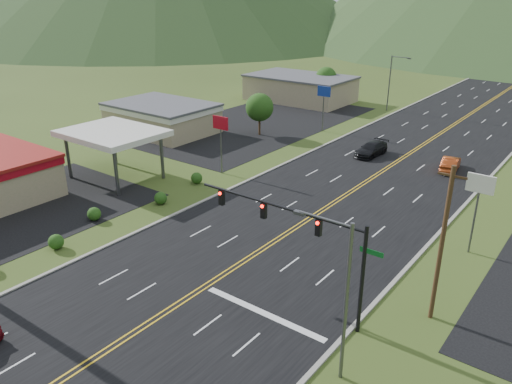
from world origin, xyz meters
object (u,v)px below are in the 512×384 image
Objects in this scene: traffic_signal at (303,233)px; car_red_far at (450,164)px; car_dark_mid at (371,149)px; streetlight_west at (392,79)px; streetlight_east at (341,291)px; gas_canopy at (112,134)px.

traffic_signal reaches higher than car_red_far.
traffic_signal is 2.41× the size of car_dark_mid.
streetlight_west is 29.99m from car_red_far.
car_red_far is at bearing 98.34° from streetlight_east.
streetlight_west is 0.90× the size of gas_canopy.
gas_canopy is (-28.48, 8.00, -0.46)m from traffic_signal.
streetlight_west is at bearing 112.50° from car_dark_mid.
streetlight_east is at bearing -40.39° from traffic_signal.
traffic_signal is at bearing -15.70° from gas_canopy.
gas_canopy is 30.36m from car_dark_mid.
car_dark_mid is at bearing 107.49° from traffic_signal.
gas_canopy is at bearing 31.44° from car_red_far.
gas_canopy is at bearing 164.30° from traffic_signal.
gas_canopy is (-33.18, 12.00, -0.31)m from streetlight_east.
traffic_signal reaches higher than gas_canopy.
car_red_far is at bearing 91.06° from traffic_signal.
streetlight_east reaches higher than gas_canopy.
traffic_signal is 2.71× the size of car_red_far.
streetlight_east is 35.28m from gas_canopy.
streetlight_west is (-22.86, 60.00, 0.00)m from streetlight_east.
streetlight_east is (4.70, -4.00, -0.15)m from traffic_signal.
car_red_far is at bearing 6.09° from car_dark_mid.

